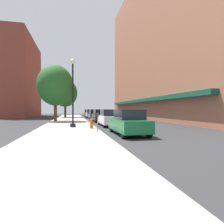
{
  "coord_description": "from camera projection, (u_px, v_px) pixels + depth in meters",
  "views": [
    {
      "loc": [
        0.38,
        -7.56,
        1.67
      ],
      "look_at": [
        5.77,
        17.11,
        1.29
      ],
      "focal_mm": 29.29,
      "sensor_mm": 36.0,
      "label": 1
    }
  ],
  "objects": [
    {
      "name": "ground_plane",
      "position": [
        98.0,
        121.0,
        25.77
      ],
      "size": [
        90.0,
        90.0,
        0.0
      ],
      "primitive_type": "plane",
      "color": "#2D2D30"
    },
    {
      "name": "building_right_brick",
      "position": [
        158.0,
        43.0,
        31.82
      ],
      "size": [
        6.8,
        40.0,
        26.51
      ],
      "color": "#9E6047",
      "rests_on": "ground"
    },
    {
      "name": "car_black",
      "position": [
        100.0,
        116.0,
        24.14
      ],
      "size": [
        1.8,
        4.3,
        1.66
      ],
      "rotation": [
        0.0,
        0.0,
        0.02
      ],
      "color": "black",
      "rests_on": "ground"
    },
    {
      "name": "building_far_background",
      "position": [
        20.0,
        79.0,
        41.0
      ],
      "size": [
        6.8,
        18.0,
        17.21
      ],
      "color": "brown",
      "rests_on": "ground"
    },
    {
      "name": "lamppost",
      "position": [
        73.0,
        92.0,
        15.82
      ],
      "size": [
        0.48,
        0.48,
        5.9
      ],
      "color": "black",
      "rests_on": "sidewalk_slab"
    },
    {
      "name": "car_white",
      "position": [
        109.0,
        118.0,
        18.17
      ],
      "size": [
        1.8,
        4.3,
        1.66
      ],
      "rotation": [
        0.0,
        0.0,
        -0.02
      ],
      "color": "black",
      "rests_on": "ground"
    },
    {
      "name": "sidewalk_slab",
      "position": [
        70.0,
        121.0,
        25.89
      ],
      "size": [
        4.8,
        50.0,
        0.12
      ],
      "primitive_type": "cube",
      "color": "#A8A399",
      "rests_on": "ground"
    },
    {
      "name": "car_red",
      "position": [
        88.0,
        113.0,
        42.7
      ],
      "size": [
        1.8,
        4.3,
        1.66
      ],
      "rotation": [
        0.0,
        0.0,
        -0.04
      ],
      "color": "black",
      "rests_on": "ground"
    },
    {
      "name": "parking_meter_far",
      "position": [
        98.0,
        120.0,
        12.28
      ],
      "size": [
        0.14,
        0.09,
        1.31
      ],
      "color": "slate",
      "rests_on": "sidewalk_slab"
    },
    {
      "name": "fire_hydrant",
      "position": [
        92.0,
        123.0,
        15.01
      ],
      "size": [
        0.33,
        0.26,
        0.79
      ],
      "color": "#E05614",
      "rests_on": "sidewalk_slab"
    },
    {
      "name": "car_blue",
      "position": [
        95.0,
        114.0,
        30.27
      ],
      "size": [
        1.8,
        4.3,
        1.66
      ],
      "rotation": [
        0.0,
        0.0,
        0.01
      ],
      "color": "black",
      "rests_on": "ground"
    },
    {
      "name": "car_green",
      "position": [
        128.0,
        122.0,
        12.04
      ],
      "size": [
        1.8,
        4.3,
        1.66
      ],
      "rotation": [
        0.0,
        0.0,
        0.04
      ],
      "color": "black",
      "rests_on": "ground"
    },
    {
      "name": "tree_mid",
      "position": [
        55.0,
        85.0,
        23.79
      ],
      "size": [
        4.6,
        4.6,
        7.34
      ],
      "color": "#4C3823",
      "rests_on": "sidewalk_slab"
    },
    {
      "name": "car_silver",
      "position": [
        91.0,
        114.0,
        36.48
      ],
      "size": [
        1.8,
        4.3,
        1.66
      ],
      "rotation": [
        0.0,
        0.0,
        0.04
      ],
      "color": "black",
      "rests_on": "ground"
    },
    {
      "name": "tree_near",
      "position": [
        65.0,
        93.0,
        35.91
      ],
      "size": [
        4.72,
        4.72,
        7.47
      ],
      "color": "#422D1E",
      "rests_on": "sidewalk_slab"
    },
    {
      "name": "parking_meter_near",
      "position": [
        89.0,
        116.0,
        18.74
      ],
      "size": [
        0.14,
        0.09,
        1.31
      ],
      "color": "slate",
      "rests_on": "sidewalk_slab"
    }
  ]
}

